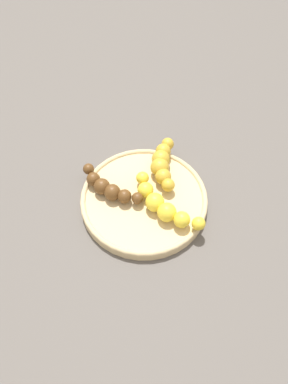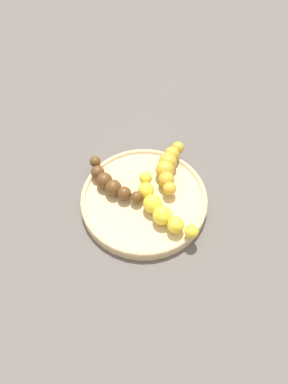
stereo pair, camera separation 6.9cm
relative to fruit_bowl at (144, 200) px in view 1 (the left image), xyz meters
name	(u,v)px [view 1 (the left image)]	position (x,y,z in m)	size (l,w,h in m)	color
ground_plane	(144,203)	(0.00, 0.00, -0.01)	(2.40, 2.40, 0.00)	#56514C
fruit_bowl	(144,200)	(0.00, 0.00, 0.00)	(0.24, 0.24, 0.02)	#D1B784
banana_yellow	(163,205)	(0.04, -0.01, 0.02)	(0.16, 0.08, 0.04)	yellow
banana_spotted	(163,164)	(0.00, 0.08, 0.03)	(0.07, 0.12, 0.04)	gold
banana_overripe	(108,188)	(-0.06, -0.02, 0.02)	(0.14, 0.05, 0.03)	#593819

